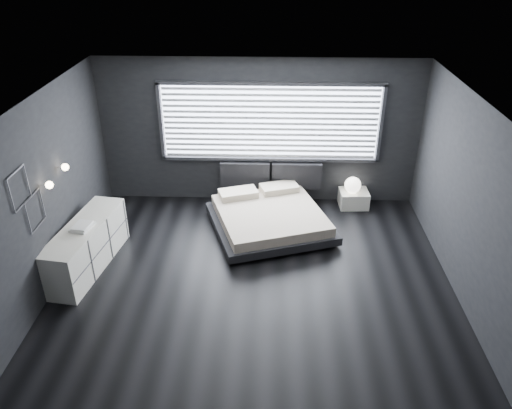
{
  "coord_description": "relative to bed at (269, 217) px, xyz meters",
  "views": [
    {
      "loc": [
        0.24,
        -6.11,
        4.73
      ],
      "look_at": [
        0.0,
        0.85,
        0.9
      ],
      "focal_mm": 35.0,
      "sensor_mm": 36.0,
      "label": 1
    }
  ],
  "objects": [
    {
      "name": "room",
      "position": [
        -0.21,
        -1.59,
        1.16
      ],
      "size": [
        6.04,
        6.0,
        2.8
      ],
      "color": "black",
      "rests_on": "ground"
    },
    {
      "name": "sconce_near",
      "position": [
        -3.1,
        -1.54,
        1.36
      ],
      "size": [
        0.18,
        0.11,
        0.11
      ],
      "color": "silver",
      "rests_on": "ground"
    },
    {
      "name": "bed",
      "position": [
        0.0,
        0.0,
        0.0
      ],
      "size": [
        2.45,
        2.4,
        0.51
      ],
      "color": "black",
      "rests_on": "ground"
    },
    {
      "name": "nightstand",
      "position": [
        1.63,
        0.91,
        -0.08
      ],
      "size": [
        0.57,
        0.48,
        0.32
      ],
      "primitive_type": "cube",
      "rotation": [
        0.0,
        0.0,
        0.05
      ],
      "color": "white",
      "rests_on": "ground"
    },
    {
      "name": "wall_art_upper",
      "position": [
        -3.19,
        -2.14,
        1.61
      ],
      "size": [
        0.01,
        0.48,
        0.48
      ],
      "color": "#47474C",
      "rests_on": "ground"
    },
    {
      "name": "dresser",
      "position": [
        -2.86,
        -1.24,
        0.14
      ],
      "size": [
        0.81,
        1.95,
        0.76
      ],
      "color": "white",
      "rests_on": "ground"
    },
    {
      "name": "wall_art_lower",
      "position": [
        -3.19,
        -1.89,
        1.14
      ],
      "size": [
        0.01,
        0.48,
        0.48
      ],
      "color": "#47474C",
      "rests_on": "ground"
    },
    {
      "name": "window",
      "position": [
        -0.01,
        1.11,
        1.37
      ],
      "size": [
        4.14,
        0.09,
        1.52
      ],
      "color": "white",
      "rests_on": "ground"
    },
    {
      "name": "orb_lamp",
      "position": [
        1.58,
        0.87,
        0.24
      ],
      "size": [
        0.31,
        0.31,
        0.31
      ],
      "primitive_type": "sphere",
      "color": "white",
      "rests_on": "nightstand"
    },
    {
      "name": "sconce_far",
      "position": [
        -3.1,
        -0.94,
        1.36
      ],
      "size": [
        0.18,
        0.11,
        0.11
      ],
      "color": "silver",
      "rests_on": "ground"
    },
    {
      "name": "headboard",
      "position": [
        0.01,
        1.05,
        0.33
      ],
      "size": [
        1.96,
        0.16,
        0.52
      ],
      "color": "black",
      "rests_on": "ground"
    },
    {
      "name": "book_stack",
      "position": [
        -2.84,
        -1.32,
        0.55
      ],
      "size": [
        0.34,
        0.4,
        0.07
      ],
      "color": "white",
      "rests_on": "dresser"
    }
  ]
}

